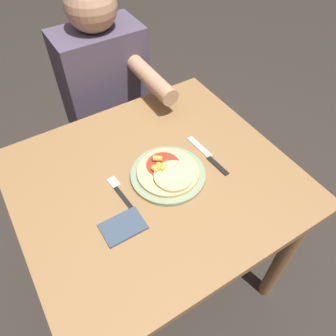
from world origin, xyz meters
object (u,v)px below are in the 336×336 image
at_px(person_diner, 106,88).
at_px(fork, 121,193).
at_px(knife, 208,156).
at_px(dining_table, 155,201).
at_px(pizza, 168,172).
at_px(plate, 168,174).

bearing_deg(person_diner, fork, -109.94).
height_order(knife, person_diner, person_diner).
xyz_separation_m(dining_table, knife, (0.21, -0.02, 0.14)).
relative_size(dining_table, pizza, 4.36).
bearing_deg(pizza, knife, 1.66).
xyz_separation_m(dining_table, pizza, (0.04, -0.02, 0.16)).
relative_size(plate, fork, 1.45).
bearing_deg(fork, dining_table, -0.22).
height_order(dining_table, person_diner, person_diner).
relative_size(fork, knife, 0.80).
bearing_deg(plate, knife, 0.30).
bearing_deg(knife, dining_table, 175.45).
bearing_deg(knife, fork, 177.05).
relative_size(dining_table, fork, 5.18).
bearing_deg(person_diner, dining_table, -99.40).
relative_size(dining_table, person_diner, 0.77).
xyz_separation_m(pizza, person_diner, (0.06, 0.66, -0.09)).
bearing_deg(person_diner, plate, -95.40).
xyz_separation_m(pizza, knife, (0.17, 0.00, -0.02)).
bearing_deg(fork, pizza, -7.58).
bearing_deg(dining_table, pizza, -27.23).
height_order(fork, knife, same).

